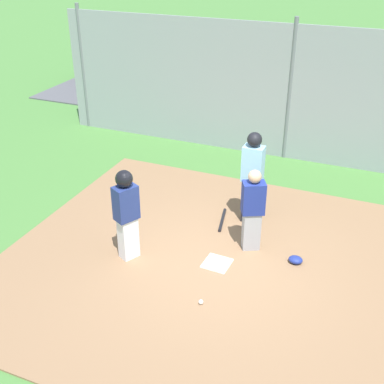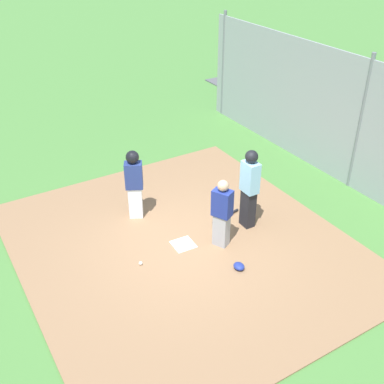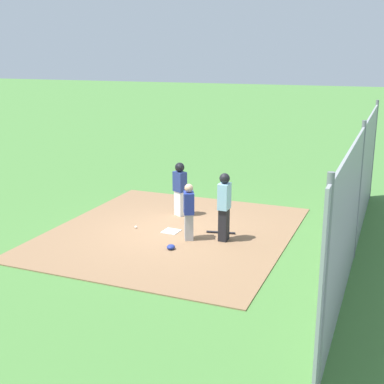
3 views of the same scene
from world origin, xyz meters
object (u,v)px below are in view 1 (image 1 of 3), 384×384
home_plate (217,263)px  parked_car_green (233,79)px  umpire (252,176)px  catcher_mask (296,260)px  parked_car_dark (141,66)px  baseball_bat (222,220)px  baseball (201,302)px  runner (126,209)px  catcher (253,209)px

home_plate → parked_car_green: size_ratio=0.10×
umpire → catcher_mask: umpire is taller
parked_car_dark → home_plate: bearing=-61.8°
baseball_bat → catcher_mask: (-1.59, 0.79, 0.03)m
catcher_mask → parked_car_dark: size_ratio=0.06×
baseball_bat → baseball: baseball is taller
umpire → runner: bearing=-38.4°
parked_car_green → parked_car_dark: bearing=2.2°
umpire → baseball: size_ratio=24.63×
parked_car_green → parked_car_dark: same height
catcher → baseball_bat: bearing=-157.2°
baseball_bat → parked_car_dark: (5.99, -8.08, 0.55)m
home_plate → parked_car_dark: parked_car_dark is taller
baseball_bat → parked_car_dark: 10.08m
umpire → parked_car_green: (2.83, -7.48, -0.38)m
parked_car_green → baseball_bat: bearing=114.9°
umpire → catcher_mask: (-1.12, 1.03, -0.91)m
umpire → parked_car_dark: umpire is taller
umpire → parked_car_dark: 10.18m
umpire → baseball: umpire is taller
runner → baseball_bat: 2.22m
baseball → umpire: bearing=-89.6°
baseball_bat → parked_car_green: size_ratio=0.18×
catcher_mask → parked_car_dark: bearing=-49.5°
runner → baseball_bat: runner is taller
home_plate → parked_car_green: bearing=-73.2°
home_plate → runner: bearing=14.0°
parked_car_green → home_plate: bearing=114.7°
umpire → runner: 2.50m
catcher → baseball_bat: size_ratio=1.90×
catcher_mask → baseball_bat: bearing=-26.3°
home_plate → parked_car_green: (2.73, -9.05, 0.57)m
home_plate → baseball_bat: (0.38, -1.33, 0.02)m
catcher → runner: bearing=-87.0°
parked_car_dark → runner: bearing=-69.3°
catcher_mask → parked_car_green: parked_car_green is taller
baseball_bat → parked_car_dark: size_ratio=0.18×
home_plate → catcher: 1.10m
catcher → parked_car_dark: bearing=-169.0°
baseball_bat → baseball: bearing=180.0°
baseball_bat → catcher: bearing=-142.3°
catcher → parked_car_green: 8.93m
baseball → parked_car_dark: size_ratio=0.02×
catcher_mask → parked_car_dark: 11.69m
catcher → parked_car_green: catcher is taller
catcher → catcher_mask: catcher is taller
baseball_bat → parked_car_dark: bearing=24.7°
catcher → baseball: bearing=-35.1°
catcher_mask → baseball: catcher_mask is taller
catcher_mask → parked_car_dark: (7.59, -8.87, 0.52)m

